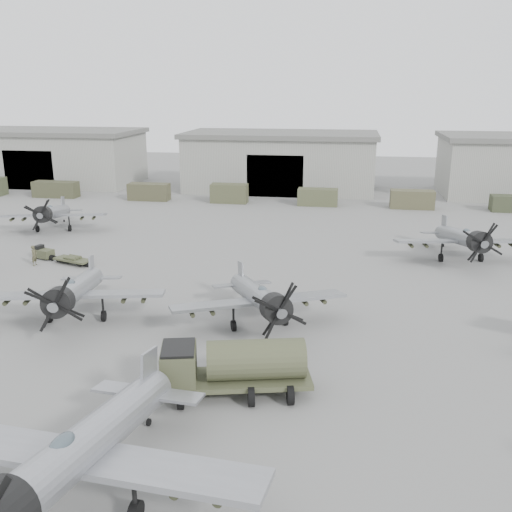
# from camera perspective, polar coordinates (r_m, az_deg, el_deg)

# --- Properties ---
(ground) EXTENTS (220.00, 220.00, 0.00)m
(ground) POSITION_cam_1_polar(r_m,az_deg,el_deg) (31.35, -11.71, -12.62)
(ground) COLOR slate
(ground) RESTS_ON ground
(hangar_left) EXTENTS (29.00, 14.80, 8.70)m
(hangar_left) POSITION_cam_1_polar(r_m,az_deg,el_deg) (100.51, -19.87, 9.36)
(hangar_left) COLOR gray
(hangar_left) RESTS_ON ground
(hangar_center) EXTENTS (29.00, 14.80, 8.70)m
(hangar_center) POSITION_cam_1_polar(r_m,az_deg,el_deg) (88.67, 2.49, 9.49)
(hangar_center) COLOR gray
(hangar_center) RESTS_ON ground
(support_truck_1) EXTENTS (6.40, 2.20, 2.26)m
(support_truck_1) POSITION_cam_1_polar(r_m,az_deg,el_deg) (87.23, -19.39, 6.31)
(support_truck_1) COLOR #3B3C27
(support_truck_1) RESTS_ON ground
(support_truck_2) EXTENTS (5.68, 2.20, 2.34)m
(support_truck_2) POSITION_cam_1_polar(r_m,az_deg,el_deg) (81.49, -10.65, 6.33)
(support_truck_2) COLOR #41402A
(support_truck_2) RESTS_ON ground
(support_truck_3) EXTENTS (4.98, 2.20, 2.56)m
(support_truck_3) POSITION_cam_1_polar(r_m,az_deg,el_deg) (78.35, -2.69, 6.28)
(support_truck_3) COLOR #45472E
(support_truck_3) RESTS_ON ground
(support_truck_4) EXTENTS (5.29, 2.20, 2.24)m
(support_truck_4) POSITION_cam_1_polar(r_m,az_deg,el_deg) (76.82, 6.19, 5.88)
(support_truck_4) COLOR #474B31
(support_truck_4) RESTS_ON ground
(support_truck_5) EXTENTS (5.58, 2.20, 2.37)m
(support_truck_5) POSITION_cam_1_polar(r_m,az_deg,el_deg) (77.15, 15.35, 5.48)
(support_truck_5) COLOR #494730
(support_truck_5) RESTS_ON ground
(aircraft_near_1) EXTENTS (14.03, 12.62, 5.59)m
(aircraft_near_1) POSITION_cam_1_polar(r_m,az_deg,el_deg) (22.37, -17.60, -18.41)
(aircraft_near_1) COLOR #95979E
(aircraft_near_1) RESTS_ON ground
(aircraft_mid_1) EXTENTS (11.92, 10.73, 4.73)m
(aircraft_mid_1) POSITION_cam_1_polar(r_m,az_deg,el_deg) (39.53, -17.75, -3.42)
(aircraft_mid_1) COLOR gray
(aircraft_mid_1) RESTS_ON ground
(aircraft_mid_2) EXTENTS (11.29, 10.24, 4.63)m
(aircraft_mid_2) POSITION_cam_1_polar(r_m,az_deg,el_deg) (36.69, 0.42, -4.22)
(aircraft_mid_2) COLOR gray
(aircraft_mid_2) RESTS_ON ground
(aircraft_far_0) EXTENTS (11.47, 10.33, 4.57)m
(aircraft_far_0) POSITION_cam_1_polar(r_m,az_deg,el_deg) (65.66, -19.75, 4.06)
(aircraft_far_0) COLOR gray
(aircraft_far_0) RESTS_ON ground
(aircraft_far_1) EXTENTS (12.10, 10.89, 4.80)m
(aircraft_far_1) POSITION_cam_1_polar(r_m,az_deg,el_deg) (54.13, 20.03, 1.67)
(aircraft_far_1) COLOR gray
(aircraft_far_1) RESTS_ON ground
(fuel_tanker) EXTENTS (7.91, 4.69, 2.91)m
(fuel_tanker) POSITION_cam_1_polar(r_m,az_deg,el_deg) (29.30, -2.18, -10.74)
(fuel_tanker) COLOR #42462E
(fuel_tanker) RESTS_ON ground
(tug_trailer) EXTENTS (6.24, 3.09, 1.25)m
(tug_trailer) POSITION_cam_1_polar(r_m,az_deg,el_deg) (54.77, -19.48, 0.02)
(tug_trailer) COLOR #3F432C
(tug_trailer) RESTS_ON ground
(ground_crew) EXTENTS (0.50, 0.70, 1.80)m
(ground_crew) POSITION_cam_1_polar(r_m,az_deg,el_deg) (53.88, -21.30, 0.05)
(ground_crew) COLOR #46442E
(ground_crew) RESTS_ON ground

